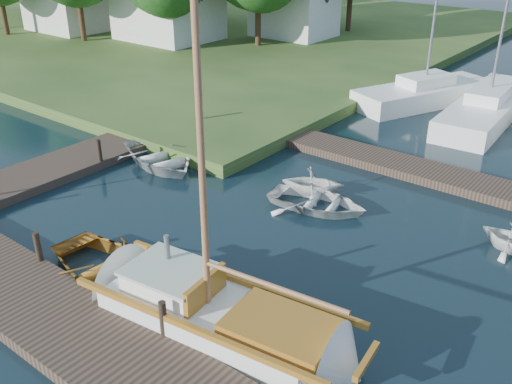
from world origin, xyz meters
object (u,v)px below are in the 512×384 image
Objects in this scene: mooring_post_2 at (163,318)px; marina_boat_1 at (488,105)px; tender_b at (313,180)px; tender_c at (317,199)px; dinghy at (109,265)px; tender_a at (159,154)px; mooring_post_4 at (99,150)px; mooring_post_5 at (198,114)px; house_c at (294,4)px; house_a at (167,1)px; marina_boat_0 at (424,92)px; sailboat at (222,320)px; mooring_post_1 at (38,247)px.

mooring_post_2 is 19.10m from marina_boat_1.
mooring_post_2 is at bearing 164.57° from tender_b.
mooring_post_2 is at bearing 176.21° from tender_c.
dinghy is at bearing 143.13° from tender_b.
dinghy is at bearing -127.11° from tender_a.
mooring_post_5 is at bearing 90.00° from mooring_post_4.
tender_a is 0.35× the size of marina_boat_1.
mooring_post_5 is at bearing 35.90° from dinghy.
house_c reaches higher than tender_c.
dinghy is 7.19m from tender_b.
tender_b is at bearing 22.37° from mooring_post_4.
mooring_post_5 is at bearing 132.27° from marina_boat_1.
marina_boat_0 is at bearing -5.13° from house_a.
sailboat reaches higher than mooring_post_4.
sailboat is 6.33m from tender_c.
marina_boat_0 is at bearing 67.73° from mooring_post_4.
mooring_post_2 is 1.00× the size of mooring_post_4.
house_a is (-17.00, 21.00, 2.26)m from mooring_post_1.
marina_boat_0 reaches higher than tender_c.
mooring_post_4 is 10.03m from sailboat.
marina_boat_0 is at bearing 82.71° from marina_boat_1.
tender_a is (1.37, 1.54, -0.30)m from mooring_post_4.
dinghy is (5.67, -4.16, -0.31)m from mooring_post_4.
tender_b is 0.32× the size of house_a.
tender_c is at bearing -148.46° from marina_boat_0.
marina_boat_1 is (-0.30, 18.06, 0.22)m from sailboat.
dinghy is 1.23× the size of tender_c.
mooring_post_4 is 0.40× the size of tender_b.
house_a is (-18.67, 20.16, 2.57)m from dinghy.
house_c reaches higher than tender_b.
house_a reaches higher than tender_c.
mooring_post_2 is 19.49m from marina_boat_0.
house_a reaches higher than mooring_post_2.
house_a reaches higher than dinghy.
tender_a reaches higher than dinghy.
tender_c is (-0.82, 7.18, -0.38)m from mooring_post_2.
dinghy is at bearing -36.24° from mooring_post_4.
tender_b is 0.16× the size of marina_boat_0.
mooring_post_4 is at bearing 144.38° from marina_boat_1.
tender_c is at bearing 170.79° from marina_boat_1.
house_c is at bearing 60.24° from marina_boat_1.
mooring_post_4 is at bearing 149.53° from mooring_post_2.
dinghy is 18.47m from marina_boat_0.
tender_b is at bearing 68.93° from mooring_post_1.
tender_c is at bearing -53.48° from house_c.
mooring_post_4 is 7.99m from tender_c.
mooring_post_4 reaches higher than tender_c.
house_c is (-7.00, 22.00, 1.88)m from mooring_post_4.
house_a is 1.19× the size of house_c.
marina_boat_0 is at bearing 57.81° from mooring_post_5.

